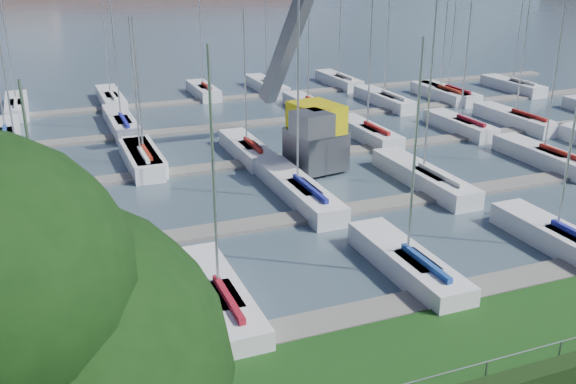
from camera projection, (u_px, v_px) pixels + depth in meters
fence at (434, 376)px, 19.55m from camera, size 80.00×0.04×0.04m
docks at (210, 168)px, 42.64m from camera, size 90.00×41.60×0.25m
crane at (315, 82)px, 41.64m from camera, size 6.54×13.20×22.35m
sailboat_fleet at (185, 78)px, 43.10m from camera, size 74.93×49.14×13.35m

